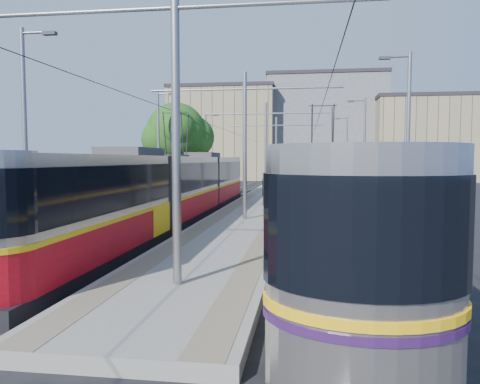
# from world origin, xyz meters

# --- Properties ---
(ground) EXTENTS (160.00, 160.00, 0.00)m
(ground) POSITION_xyz_m (0.00, 0.00, 0.00)
(ground) COLOR black
(ground) RESTS_ON ground
(platform) EXTENTS (4.00, 50.00, 0.30)m
(platform) POSITION_xyz_m (0.00, 17.00, 0.15)
(platform) COLOR gray
(platform) RESTS_ON ground
(tactile_strip_left) EXTENTS (0.70, 50.00, 0.01)m
(tactile_strip_left) POSITION_xyz_m (-1.45, 17.00, 0.30)
(tactile_strip_left) COLOR gray
(tactile_strip_left) RESTS_ON platform
(tactile_strip_right) EXTENTS (0.70, 50.00, 0.01)m
(tactile_strip_right) POSITION_xyz_m (1.45, 17.00, 0.30)
(tactile_strip_right) COLOR gray
(tactile_strip_right) RESTS_ON platform
(rails) EXTENTS (8.71, 70.00, 0.03)m
(rails) POSITION_xyz_m (0.00, 17.00, 0.02)
(rails) COLOR gray
(rails) RESTS_ON ground
(track_arrow) EXTENTS (1.20, 5.00, 0.01)m
(track_arrow) POSITION_xyz_m (-3.60, -3.00, 0.01)
(track_arrow) COLOR silver
(track_arrow) RESTS_ON ground
(tram_left) EXTENTS (2.43, 31.17, 5.50)m
(tram_left) POSITION_xyz_m (-3.60, 8.80, 1.71)
(tram_left) COLOR black
(tram_left) RESTS_ON ground
(tram_right) EXTENTS (2.43, 32.19, 5.50)m
(tram_right) POSITION_xyz_m (3.60, 6.64, 1.86)
(tram_right) COLOR black
(tram_right) RESTS_ON ground
(catenary) EXTENTS (9.20, 70.00, 7.00)m
(catenary) POSITION_xyz_m (0.00, 14.15, 4.52)
(catenary) COLOR gray
(catenary) RESTS_ON platform
(street_lamps) EXTENTS (15.18, 38.22, 8.00)m
(street_lamps) POSITION_xyz_m (-0.00, 21.00, 4.18)
(street_lamps) COLOR gray
(street_lamps) RESTS_ON ground
(shelter) EXTENTS (0.80, 1.05, 2.05)m
(shelter) POSITION_xyz_m (0.66, 14.77, 1.37)
(shelter) COLOR black
(shelter) RESTS_ON platform
(tree) EXTENTS (5.24, 4.84, 7.61)m
(tree) POSITION_xyz_m (-6.92, 21.89, 5.15)
(tree) COLOR #382314
(tree) RESTS_ON ground
(building_left) EXTENTS (16.32, 12.24, 14.42)m
(building_left) POSITION_xyz_m (-10.00, 60.00, 7.22)
(building_left) COLOR gray
(building_left) RESTS_ON ground
(building_centre) EXTENTS (18.36, 14.28, 16.47)m
(building_centre) POSITION_xyz_m (6.00, 64.00, 8.25)
(building_centre) COLOR gray
(building_centre) RESTS_ON ground
(building_right) EXTENTS (14.28, 10.20, 12.33)m
(building_right) POSITION_xyz_m (20.00, 58.00, 6.17)
(building_right) COLOR gray
(building_right) RESTS_ON ground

